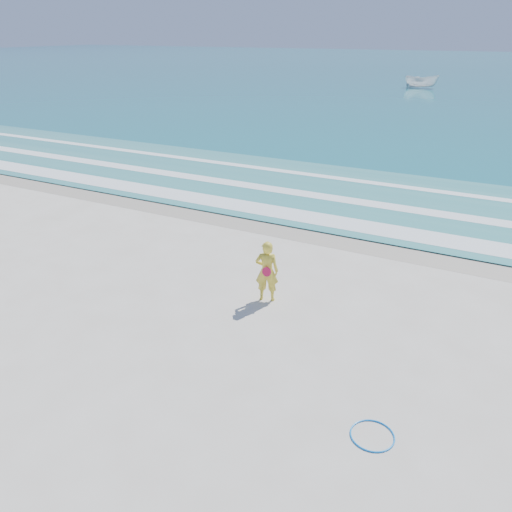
% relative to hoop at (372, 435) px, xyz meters
% --- Properties ---
extents(ground, '(400.00, 400.00, 0.00)m').
position_rel_hoop_xyz_m(ground, '(-4.70, 0.42, -0.02)').
color(ground, silver).
rests_on(ground, ground).
extents(wet_sand, '(400.00, 2.40, 0.00)m').
position_rel_hoop_xyz_m(wet_sand, '(-4.70, 9.42, -0.01)').
color(wet_sand, '#B2A893').
rests_on(wet_sand, ground).
extents(ocean, '(400.00, 190.00, 0.04)m').
position_rel_hoop_xyz_m(ocean, '(-4.70, 105.42, 0.00)').
color(ocean, '#19727F').
rests_on(ocean, ground).
extents(shallow, '(400.00, 10.00, 0.01)m').
position_rel_hoop_xyz_m(shallow, '(-4.70, 14.42, 0.03)').
color(shallow, '#59B7AD').
rests_on(shallow, ocean).
extents(foam_near, '(400.00, 1.40, 0.01)m').
position_rel_hoop_xyz_m(foam_near, '(-4.70, 10.72, 0.04)').
color(foam_near, white).
rests_on(foam_near, shallow).
extents(foam_mid, '(400.00, 0.90, 0.01)m').
position_rel_hoop_xyz_m(foam_mid, '(-4.70, 13.62, 0.04)').
color(foam_mid, white).
rests_on(foam_mid, shallow).
extents(foam_far, '(400.00, 0.60, 0.01)m').
position_rel_hoop_xyz_m(foam_far, '(-4.70, 16.92, 0.04)').
color(foam_far, white).
rests_on(foam_far, shallow).
extents(hoop, '(1.09, 1.09, 0.03)m').
position_rel_hoop_xyz_m(hoop, '(0.00, 0.00, 0.00)').
color(hoop, '#0D83EB').
rests_on(hoop, ground).
extents(boat, '(4.42, 1.98, 1.66)m').
position_rel_hoop_xyz_m(boat, '(-11.27, 64.25, 0.86)').
color(boat, white).
rests_on(boat, ocean).
extents(woman, '(0.76, 0.62, 1.81)m').
position_rel_hoop_xyz_m(woman, '(-4.16, 3.83, 0.89)').
color(woman, yellow).
rests_on(woman, ground).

